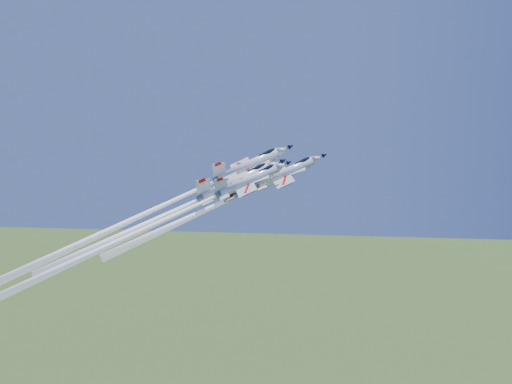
# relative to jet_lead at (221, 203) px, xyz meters

# --- Properties ---
(jet_lead) EXTENTS (35.00, 14.19, 30.12)m
(jet_lead) POSITION_rel_jet_lead_xyz_m (0.00, 0.00, 0.00)
(jet_lead) COLOR silver
(jet_left) EXTENTS (51.41, 20.39, 51.11)m
(jet_left) POSITION_rel_jet_lead_xyz_m (-17.40, 2.00, -3.87)
(jet_left) COLOR silver
(jet_right) EXTENTS (45.44, 17.98, 45.83)m
(jet_right) POSITION_rel_jet_lead_xyz_m (-13.95, -9.23, -3.67)
(jet_right) COLOR silver
(jet_slot) EXTENTS (38.41, 15.67, 32.30)m
(jet_slot) POSITION_rel_jet_lead_xyz_m (-9.38, -4.39, -1.32)
(jet_slot) COLOR silver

